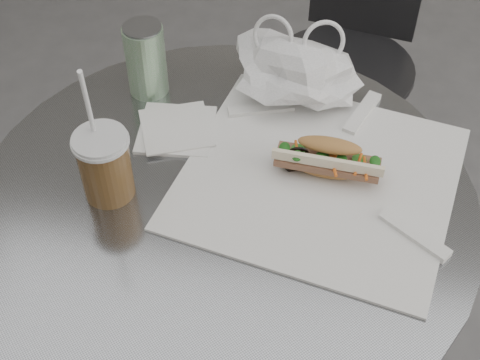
% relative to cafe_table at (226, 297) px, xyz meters
% --- Properties ---
extents(cafe_table, '(0.76, 0.76, 0.74)m').
position_rel_cafe_table_xyz_m(cafe_table, '(0.00, 0.00, 0.00)').
color(cafe_table, slate).
rests_on(cafe_table, ground).
extents(chair_far, '(0.36, 0.39, 0.69)m').
position_rel_cafe_table_xyz_m(chair_far, '(0.16, 0.79, -0.16)').
color(chair_far, '#2B2B2D').
rests_on(chair_far, ground).
extents(sandwich_paper, '(0.46, 0.45, 0.00)m').
position_rel_cafe_table_xyz_m(sandwich_paper, '(0.14, 0.06, 0.28)').
color(sandwich_paper, white).
rests_on(sandwich_paper, cafe_table).
extents(banh_mi, '(0.20, 0.09, 0.07)m').
position_rel_cafe_table_xyz_m(banh_mi, '(0.15, 0.07, 0.31)').
color(banh_mi, '#C27F49').
rests_on(banh_mi, sandwich_paper).
extents(iced_coffee, '(0.08, 0.08, 0.24)m').
position_rel_cafe_table_xyz_m(iced_coffee, '(-0.17, -0.02, 0.33)').
color(iced_coffee, brown).
rests_on(iced_coffee, cafe_table).
extents(sunglasses, '(0.10, 0.05, 0.05)m').
position_rel_cafe_table_xyz_m(sunglasses, '(0.13, 0.08, 0.29)').
color(sunglasses, black).
rests_on(sunglasses, cafe_table).
extents(plastic_bag, '(0.21, 0.16, 0.10)m').
position_rel_cafe_table_xyz_m(plastic_bag, '(0.07, 0.25, 0.33)').
color(plastic_bag, white).
rests_on(plastic_bag, cafe_table).
extents(napkin_stack, '(0.15, 0.15, 0.01)m').
position_rel_cafe_table_xyz_m(napkin_stack, '(-0.10, 0.12, 0.28)').
color(napkin_stack, white).
rests_on(napkin_stack, cafe_table).
extents(drink_can, '(0.07, 0.07, 0.13)m').
position_rel_cafe_table_xyz_m(drink_can, '(-0.18, 0.22, 0.34)').
color(drink_can, '#63A962').
rests_on(drink_can, cafe_table).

